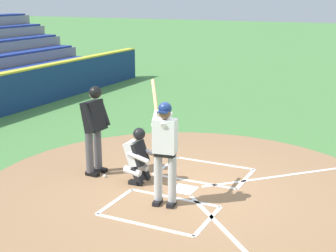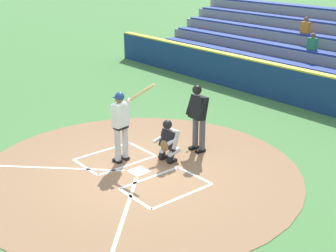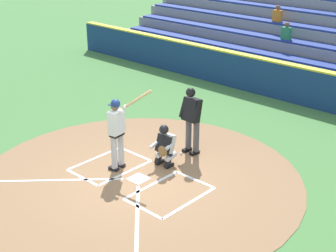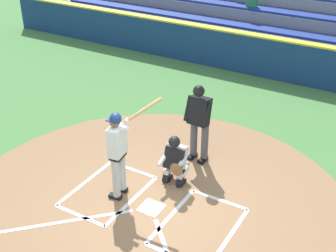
{
  "view_description": "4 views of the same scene",
  "coord_description": "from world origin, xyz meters",
  "px_view_note": "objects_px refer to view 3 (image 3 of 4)",
  "views": [
    {
      "loc": [
        7.9,
        3.48,
        3.62
      ],
      "look_at": [
        -0.27,
        -0.48,
        1.15
      ],
      "focal_mm": 51.74,
      "sensor_mm": 36.0,
      "label": 1
    },
    {
      "loc": [
        -8.54,
        6.24,
        5.13
      ],
      "look_at": [
        -0.56,
        -0.48,
        1.25
      ],
      "focal_mm": 50.54,
      "sensor_mm": 36.0,
      "label": 2
    },
    {
      "loc": [
        -7.9,
        7.49,
        5.94
      ],
      "look_at": [
        -0.23,
        -0.81,
        1.22
      ],
      "focal_mm": 54.04,
      "sensor_mm": 36.0,
      "label": 3
    },
    {
      "loc": [
        -3.89,
        5.95,
        5.76
      ],
      "look_at": [
        0.36,
        -1.25,
        1.14
      ],
      "focal_mm": 49.33,
      "sensor_mm": 36.0,
      "label": 4
    }
  ],
  "objects_px": {
    "catcher": "(165,145)",
    "batter": "(117,129)",
    "plate_umpire": "(192,116)",
    "baseball": "(181,154)"
  },
  "relations": [
    {
      "from": "batter",
      "to": "catcher",
      "type": "relative_size",
      "value": 1.88
    },
    {
      "from": "plate_umpire",
      "to": "baseball",
      "type": "xyz_separation_m",
      "value": [
        0.11,
        0.28,
        -1.04
      ]
    },
    {
      "from": "catcher",
      "to": "batter",
      "type": "bearing_deg",
      "value": 51.49
    },
    {
      "from": "catcher",
      "to": "baseball",
      "type": "xyz_separation_m",
      "value": [
        0.11,
        -0.76,
        -0.55
      ]
    },
    {
      "from": "batter",
      "to": "catcher",
      "type": "xyz_separation_m",
      "value": [
        -0.74,
        -0.92,
        -0.51
      ]
    },
    {
      "from": "plate_umpire",
      "to": "baseball",
      "type": "distance_m",
      "value": 1.08
    },
    {
      "from": "batter",
      "to": "catcher",
      "type": "bearing_deg",
      "value": -128.51
    },
    {
      "from": "batter",
      "to": "catcher",
      "type": "height_order",
      "value": "batter"
    },
    {
      "from": "batter",
      "to": "plate_umpire",
      "type": "distance_m",
      "value": 2.09
    },
    {
      "from": "baseball",
      "to": "plate_umpire",
      "type": "bearing_deg",
      "value": -111.56
    }
  ]
}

